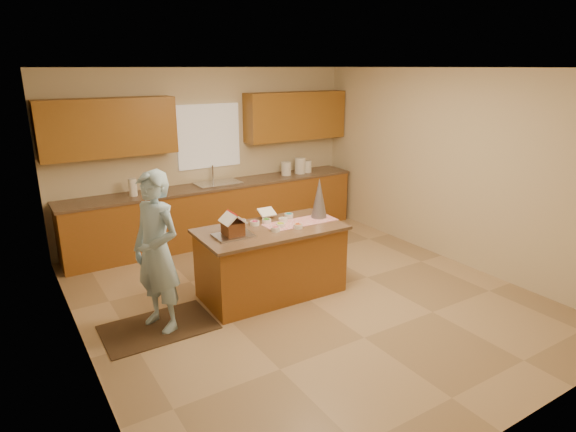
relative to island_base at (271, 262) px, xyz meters
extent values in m
plane|color=tan|center=(0.29, -0.29, -0.41)|extent=(5.50, 5.50, 0.00)
plane|color=silver|center=(0.29, -0.29, 2.29)|extent=(5.50, 5.50, 0.00)
plane|color=beige|center=(0.29, 2.46, 0.94)|extent=(5.50, 5.50, 0.00)
plane|color=beige|center=(0.29, -3.04, 0.94)|extent=(5.50, 5.50, 0.00)
plane|color=beige|center=(-2.21, -0.29, 0.94)|extent=(5.50, 5.50, 0.00)
plane|color=beige|center=(2.79, -0.29, 0.94)|extent=(5.50, 5.50, 0.00)
plane|color=gray|center=(-2.19, -1.09, 0.84)|extent=(0.00, 2.50, 2.50)
cube|color=white|center=(0.29, 2.43, 1.24)|extent=(1.05, 0.03, 1.00)
cube|color=brown|center=(0.29, 2.16, 0.03)|extent=(4.80, 0.60, 0.88)
cube|color=brown|center=(0.29, 2.16, 0.49)|extent=(4.85, 0.63, 0.04)
cube|color=#9B6221|center=(-1.26, 2.28, 1.49)|extent=(1.85, 0.35, 0.80)
cube|color=#9B6221|center=(1.84, 2.28, 1.49)|extent=(1.85, 0.35, 0.80)
cube|color=silver|center=(0.29, 2.16, 0.48)|extent=(0.70, 0.45, 0.12)
cylinder|color=silver|center=(0.29, 2.34, 0.65)|extent=(0.03, 0.03, 0.28)
cube|color=brown|center=(0.00, 0.00, 0.00)|extent=(1.70, 0.88, 0.82)
cube|color=brown|center=(0.00, 0.00, 0.43)|extent=(1.78, 0.96, 0.04)
cube|color=maroon|center=(0.42, -0.01, 0.45)|extent=(0.94, 0.36, 0.01)
cube|color=silver|center=(-0.52, -0.03, 0.46)|extent=(0.44, 0.33, 0.02)
cube|color=white|center=(0.15, 0.35, 0.53)|extent=(0.21, 0.17, 0.09)
cone|color=#B2B1BD|center=(0.73, 0.03, 0.71)|extent=(0.21, 0.21, 0.51)
cube|color=black|center=(-1.46, -0.07, -0.41)|extent=(1.17, 0.76, 0.01)
imported|color=#A2CCE6|center=(-1.41, -0.07, 0.46)|extent=(0.61, 0.73, 1.72)
cylinder|color=white|center=(1.57, 2.16, 0.62)|extent=(0.17, 0.17, 0.23)
cylinder|color=white|center=(1.86, 2.16, 0.65)|extent=(0.19, 0.19, 0.27)
cylinder|color=white|center=(2.02, 2.16, 0.61)|extent=(0.15, 0.15, 0.21)
cylinder|color=white|center=(-1.04, 2.16, 0.63)|extent=(0.12, 0.12, 0.25)
cube|color=#5A2817|center=(-0.52, -0.03, 0.55)|extent=(0.21, 0.23, 0.15)
cube|color=white|center=(-0.57, -0.03, 0.67)|extent=(0.14, 0.26, 0.12)
cube|color=white|center=(-0.46, -0.04, 0.67)|extent=(0.14, 0.26, 0.12)
cylinder|color=red|center=(-0.52, -0.03, 0.73)|extent=(0.03, 0.26, 0.02)
cylinder|color=purple|center=(-0.23, 0.32, 0.47)|extent=(0.11, 0.11, 0.05)
cylinder|color=#F07280|center=(-0.01, -0.13, 0.47)|extent=(0.11, 0.11, 0.05)
cylinder|color=#33AFC1|center=(0.40, 0.23, 0.47)|extent=(0.11, 0.11, 0.05)
cylinder|color=#E22864|center=(-0.11, 0.20, 0.47)|extent=(0.11, 0.11, 0.05)
cylinder|color=orange|center=(0.27, -0.18, 0.47)|extent=(0.11, 0.11, 0.05)
cylinder|color=#D3FF28|center=(0.11, -0.04, 0.47)|extent=(0.11, 0.11, 0.05)
cylinder|color=silver|center=(0.25, 0.11, 0.47)|extent=(0.11, 0.11, 0.05)
cylinder|color=green|center=(0.05, 0.19, 0.47)|extent=(0.11, 0.11, 0.05)
camera|label=1|loc=(-2.76, -4.76, 2.30)|focal=30.17mm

